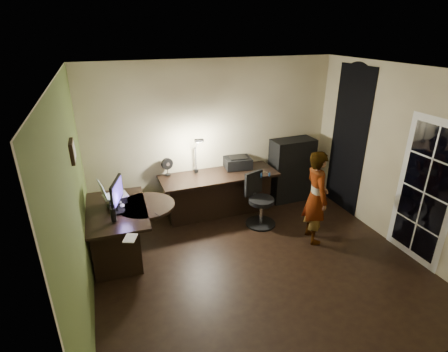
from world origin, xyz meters
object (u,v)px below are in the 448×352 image
object	(u,v)px
desk_left	(119,233)
desk_right	(219,194)
cabinet	(291,170)
monitor	(116,200)
office_chair	(262,201)
person	(316,197)

from	to	relation	value
desk_left	desk_right	xyz separation A→B (m)	(1.80, 0.72, -0.00)
desk_left	cabinet	size ratio (longest dim) A/B	1.11
monitor	cabinet	bearing A→B (deg)	33.10
office_chair	person	xyz separation A→B (m)	(0.59, -0.69, 0.29)
desk_right	desk_left	bearing A→B (deg)	-159.32
desk_right	person	size ratio (longest dim) A/B	1.38
desk_left	cabinet	distance (m)	3.43
desk_right	office_chair	world-z (taller)	office_chair
monitor	office_chair	world-z (taller)	monitor
desk_left	monitor	bearing A→B (deg)	-78.83
monitor	person	xyz separation A→B (m)	(2.91, -0.47, -0.22)
cabinet	desk_right	bearing A→B (deg)	-177.37
cabinet	monitor	size ratio (longest dim) A/B	2.37
office_chair	person	world-z (taller)	person
desk_left	office_chair	bearing A→B (deg)	4.39
cabinet	monitor	bearing A→B (deg)	-165.81
desk_left	monitor	distance (m)	0.59
office_chair	desk_left	bearing A→B (deg)	162.98
desk_left	office_chair	xyz separation A→B (m)	(2.35, 0.11, 0.07)
desk_right	cabinet	distance (m)	1.54
cabinet	person	world-z (taller)	person
cabinet	office_chair	world-z (taller)	cabinet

